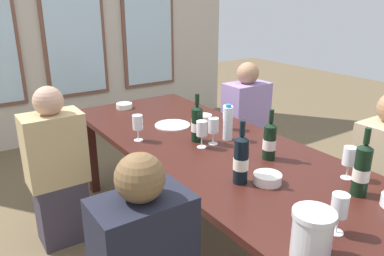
# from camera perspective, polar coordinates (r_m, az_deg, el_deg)

# --- Properties ---
(ground_plane) EXTENTS (12.00, 12.00, 0.00)m
(ground_plane) POSITION_cam_1_polar(r_m,az_deg,el_deg) (2.77, 2.83, -16.99)
(ground_plane) COLOR brown
(back_wall_with_windows) EXTENTS (4.18, 0.10, 2.90)m
(back_wall_with_windows) POSITION_cam_1_polar(r_m,az_deg,el_deg) (4.63, -17.78, 16.16)
(back_wall_with_windows) COLOR beige
(back_wall_with_windows) RESTS_ON ground
(dining_table) EXTENTS (0.98, 2.56, 0.74)m
(dining_table) POSITION_cam_1_polar(r_m,az_deg,el_deg) (2.43, 3.10, -4.06)
(dining_table) COLOR #391812
(dining_table) RESTS_ON ground
(white_plate_0) EXTENTS (0.26, 0.26, 0.01)m
(white_plate_0) POSITION_cam_1_polar(r_m,az_deg,el_deg) (2.76, -2.96, 0.44)
(white_plate_0) COLOR white
(white_plate_0) RESTS_ON dining_table
(metal_pitcher) EXTENTS (0.16, 0.16, 0.19)m
(metal_pitcher) POSITION_cam_1_polar(r_m,az_deg,el_deg) (1.46, 17.66, -15.08)
(metal_pitcher) COLOR silver
(metal_pitcher) RESTS_ON dining_table
(wine_bottle_0) EXTENTS (0.08, 0.08, 0.32)m
(wine_bottle_0) POSITION_cam_1_polar(r_m,az_deg,el_deg) (2.44, 0.77, 0.71)
(wine_bottle_0) COLOR black
(wine_bottle_0) RESTS_ON dining_table
(wine_bottle_1) EXTENTS (0.08, 0.08, 0.30)m
(wine_bottle_1) POSITION_cam_1_polar(r_m,az_deg,el_deg) (2.22, 11.65, -1.88)
(wine_bottle_1) COLOR black
(wine_bottle_1) RESTS_ON dining_table
(wine_bottle_2) EXTENTS (0.08, 0.08, 0.33)m
(wine_bottle_2) POSITION_cam_1_polar(r_m,az_deg,el_deg) (1.91, 7.42, -4.69)
(wine_bottle_2) COLOR black
(wine_bottle_2) RESTS_ON dining_table
(wine_bottle_3) EXTENTS (0.08, 0.08, 0.34)m
(wine_bottle_3) POSITION_cam_1_polar(r_m,az_deg,el_deg) (1.95, 24.28, -5.74)
(wine_bottle_3) COLOR black
(wine_bottle_3) RESTS_ON dining_table
(tasting_bowl_0) EXTENTS (0.12, 0.12, 0.05)m
(tasting_bowl_0) POSITION_cam_1_polar(r_m,az_deg,el_deg) (2.86, 1.80, 1.52)
(tasting_bowl_0) COLOR white
(tasting_bowl_0) RESTS_ON dining_table
(tasting_bowl_1) EXTENTS (0.14, 0.14, 0.05)m
(tasting_bowl_1) POSITION_cam_1_polar(r_m,az_deg,el_deg) (1.97, 11.31, -7.49)
(tasting_bowl_1) COLOR white
(tasting_bowl_1) RESTS_ON dining_table
(tasting_bowl_3) EXTENTS (0.13, 0.13, 0.04)m
(tasting_bowl_3) POSITION_cam_1_polar(r_m,az_deg,el_deg) (3.24, -10.20, 3.32)
(tasting_bowl_3) COLOR white
(tasting_bowl_3) RESTS_ON dining_table
(water_bottle) EXTENTS (0.06, 0.06, 0.24)m
(water_bottle) POSITION_cam_1_polar(r_m,az_deg,el_deg) (2.48, 5.44, 0.75)
(water_bottle) COLOR white
(water_bottle) RESTS_ON dining_table
(wine_glass_0) EXTENTS (0.07, 0.07, 0.17)m
(wine_glass_0) POSITION_cam_1_polar(r_m,az_deg,el_deg) (2.33, 1.49, -0.27)
(wine_glass_0) COLOR white
(wine_glass_0) RESTS_ON dining_table
(wine_glass_1) EXTENTS (0.07, 0.07, 0.17)m
(wine_glass_1) POSITION_cam_1_polar(r_m,az_deg,el_deg) (2.47, -8.21, 0.67)
(wine_glass_1) COLOR white
(wine_glass_1) RESTS_ON dining_table
(wine_glass_2) EXTENTS (0.07, 0.07, 0.17)m
(wine_glass_2) POSITION_cam_1_polar(r_m,az_deg,el_deg) (2.67, 5.41, 2.30)
(wine_glass_2) COLOR white
(wine_glass_2) RESTS_ON dining_table
(wine_glass_3) EXTENTS (0.07, 0.07, 0.17)m
(wine_glass_3) POSITION_cam_1_polar(r_m,az_deg,el_deg) (1.62, 21.40, -11.11)
(wine_glass_3) COLOR white
(wine_glass_3) RESTS_ON dining_table
(wine_glass_4) EXTENTS (0.07, 0.07, 0.17)m
(wine_glass_4) POSITION_cam_1_polar(r_m,az_deg,el_deg) (2.10, 22.70, -4.04)
(wine_glass_4) COLOR white
(wine_glass_4) RESTS_ON dining_table
(wine_glass_5) EXTENTS (0.07, 0.07, 0.17)m
(wine_glass_5) POSITION_cam_1_polar(r_m,az_deg,el_deg) (2.39, 3.25, 0.29)
(wine_glass_5) COLOR white
(wine_glass_5) RESTS_ON dining_table
(seated_person_1) EXTENTS (0.38, 0.24, 1.11)m
(seated_person_1) POSITION_cam_1_polar(r_m,az_deg,el_deg) (2.68, 26.55, -7.39)
(seated_person_1) COLOR #33232F
(seated_person_1) RESTS_ON ground
(seated_person_2) EXTENTS (0.38, 0.24, 1.11)m
(seated_person_2) POSITION_cam_1_polar(r_m,az_deg,el_deg) (2.70, -19.68, -6.18)
(seated_person_2) COLOR #38313E
(seated_person_2) RESTS_ON ground
(seated_person_3) EXTENTS (0.38, 0.24, 1.11)m
(seated_person_3) POSITION_cam_1_polar(r_m,az_deg,el_deg) (3.41, 8.03, 0.09)
(seated_person_3) COLOR #333632
(seated_person_3) RESTS_ON ground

